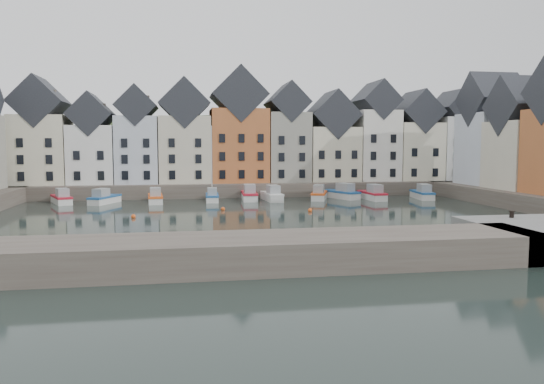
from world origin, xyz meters
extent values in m
plane|color=black|center=(0.00, 0.00, 0.00)|extent=(260.00, 260.00, 0.00)
cube|color=#4D433B|center=(0.00, 30.00, 1.00)|extent=(90.00, 16.00, 2.00)
cube|color=#4D433B|center=(-10.00, -22.00, 1.00)|extent=(50.00, 6.00, 2.00)
ellipsoid|color=#23371B|center=(0.00, 56.00, -18.00)|extent=(153.60, 70.40, 64.00)
sphere|color=#183216|center=(-13.94, 50.93, 8.70)|extent=(5.77, 5.77, 5.77)
sphere|color=#183216|center=(24.86, 60.75, 8.12)|extent=(5.27, 5.27, 5.27)
sphere|color=#183216|center=(31.82, 54.20, 7.88)|extent=(5.07, 5.07, 5.07)
sphere|color=#183216|center=(14.28, 55.19, 7.82)|extent=(5.01, 5.01, 5.01)
sphere|color=#183216|center=(-37.67, 56.61, 6.57)|extent=(3.94, 3.94, 3.94)
sphere|color=#183216|center=(28.33, 60.25, 8.05)|extent=(5.21, 5.21, 5.21)
sphere|color=#183216|center=(1.99, 58.64, 8.32)|extent=(5.45, 5.45, 5.45)
sphere|color=#183216|center=(37.80, 48.31, 7.21)|extent=(4.49, 4.49, 4.49)
cube|color=#EBE3C4|center=(-29.17, 28.00, 7.04)|extent=(7.67, 8.00, 10.07)
cube|color=#202229|center=(-29.17, 28.00, 13.97)|extent=(7.67, 8.16, 7.67)
cube|color=white|center=(-21.90, 28.00, 6.30)|extent=(6.56, 8.00, 8.61)
cube|color=#202229|center=(-21.90, 28.00, 12.23)|extent=(6.56, 8.16, 6.56)
cube|color=silver|center=(-15.37, 28.00, 7.01)|extent=(6.20, 8.00, 10.02)
cube|color=#202229|center=(-15.37, 28.00, 13.55)|extent=(6.20, 8.16, 6.20)
cube|color=beige|center=(-8.27, 28.00, 7.04)|extent=(7.70, 8.00, 10.08)
cube|color=#202229|center=(-8.27, 28.00, 13.98)|extent=(7.70, 8.16, 7.70)
cube|color=#BF6736|center=(0.07, 28.00, 7.64)|extent=(8.69, 8.00, 11.28)
cube|color=#202229|center=(0.07, 28.00, 15.43)|extent=(8.69, 8.16, 8.69)
cube|color=gray|center=(7.78, 28.00, 7.39)|extent=(6.43, 8.00, 10.78)
cube|color=#202229|center=(7.78, 28.00, 14.37)|extent=(6.43, 8.16, 6.43)
cube|color=beige|center=(15.08, 28.00, 6.28)|extent=(7.88, 8.00, 8.56)
cube|color=#202229|center=(15.08, 28.00, 12.51)|extent=(7.88, 8.16, 7.88)
cube|color=white|center=(22.42, 28.00, 7.64)|extent=(6.50, 8.00, 11.27)
cube|color=#202229|center=(22.42, 28.00, 14.88)|extent=(6.50, 8.16, 6.50)
cube|color=#EBE3C4|center=(29.43, 28.00, 6.66)|extent=(7.23, 8.00, 9.32)
cube|color=#202229|center=(29.43, 28.00, 13.11)|extent=(7.23, 8.16, 7.23)
cube|color=white|center=(36.28, 28.00, 7.16)|extent=(6.18, 8.00, 10.32)
cube|color=#202229|center=(36.28, 28.00, 13.85)|extent=(6.18, 8.16, 6.18)
cube|color=silver|center=(36.00, 16.26, 7.19)|extent=(7.47, 8.00, 10.38)
cube|color=#202229|center=(36.00, 16.26, 14.36)|extent=(7.62, 8.00, 8.00)
cube|color=beige|center=(36.00, 8.26, 6.44)|extent=(8.14, 8.00, 8.89)
cube|color=#202229|center=(36.00, 8.26, 12.87)|extent=(8.30, 8.00, 8.00)
sphere|color=#E5541A|center=(-4.00, 8.00, 0.15)|extent=(0.50, 0.50, 0.50)
sphere|color=#E5541A|center=(6.00, 5.00, 0.15)|extent=(0.50, 0.50, 0.50)
sphere|color=#E5541A|center=(-14.00, 3.00, 0.15)|extent=(0.50, 0.50, 0.50)
cube|color=silver|center=(-24.66, 18.72, 0.35)|extent=(3.83, 6.16, 1.09)
cube|color=red|center=(-24.66, 18.72, 0.94)|extent=(3.97, 6.31, 0.25)
cube|color=gray|center=(-24.34, 17.89, 1.53)|extent=(2.16, 2.71, 1.18)
cube|color=silver|center=(-18.99, 17.84, 0.34)|extent=(3.77, 6.05, 1.07)
cube|color=#205695|center=(-18.99, 17.84, 0.92)|extent=(3.91, 6.19, 0.24)
cube|color=gray|center=(-19.31, 17.04, 1.50)|extent=(2.12, 2.66, 1.16)
cube|color=silver|center=(-12.38, 17.69, 0.35)|extent=(2.17, 6.07, 1.09)
cube|color=#E5541A|center=(-12.38, 17.69, 0.94)|extent=(2.28, 6.20, 0.25)
cube|color=gray|center=(-12.32, 16.80, 1.54)|extent=(1.54, 2.47, 1.19)
cube|color=silver|center=(-4.69, 18.34, 0.32)|extent=(1.88, 5.53, 1.00)
cube|color=#205695|center=(-4.69, 18.34, 0.86)|extent=(1.98, 5.64, 0.23)
cube|color=gray|center=(-4.73, 17.53, 1.41)|extent=(1.37, 2.24, 1.09)
cylinder|color=silver|center=(-4.67, 18.89, 5.46)|extent=(0.13, 0.13, 10.01)
cube|color=silver|center=(0.58, 19.03, 0.38)|extent=(2.32, 6.56, 1.18)
cube|color=red|center=(0.58, 19.03, 1.02)|extent=(2.43, 6.70, 0.27)
cube|color=gray|center=(0.52, 18.06, 1.67)|extent=(1.66, 2.67, 1.29)
cube|color=silver|center=(3.61, 17.90, 0.36)|extent=(2.33, 6.37, 1.15)
cube|color=silver|center=(3.61, 17.90, 0.99)|extent=(2.44, 6.50, 0.26)
cube|color=gray|center=(3.68, 16.96, 1.61)|extent=(1.64, 2.60, 1.25)
cube|color=silver|center=(10.59, 18.21, 0.36)|extent=(3.72, 6.35, 1.12)
cube|color=#E5541A|center=(10.59, 18.21, 0.96)|extent=(3.86, 6.50, 0.25)
cube|color=gray|center=(10.29, 17.34, 1.57)|extent=(2.14, 2.77, 1.22)
cube|color=silver|center=(14.06, 19.00, 0.38)|extent=(4.23, 6.70, 1.18)
cube|color=#205695|center=(14.06, 19.00, 1.02)|extent=(4.38, 6.86, 0.27)
cube|color=gray|center=(14.42, 18.10, 1.67)|extent=(2.37, 2.96, 1.29)
cube|color=silver|center=(17.97, 16.72, 0.37)|extent=(2.26, 6.43, 1.16)
cube|color=red|center=(17.97, 16.72, 1.00)|extent=(2.38, 6.56, 0.26)
cube|color=gray|center=(18.03, 15.77, 1.63)|extent=(1.62, 2.61, 1.27)
cube|color=silver|center=(25.59, 16.72, 0.36)|extent=(2.73, 6.38, 1.13)
cube|color=#205695|center=(25.59, 16.72, 0.98)|extent=(2.85, 6.52, 0.26)
cube|color=gray|center=(25.46, 15.80, 1.60)|extent=(1.78, 2.65, 1.24)
cylinder|color=black|center=(17.33, -16.73, 2.25)|extent=(0.36, 0.36, 0.50)
cylinder|color=black|center=(17.33, -16.73, 2.52)|extent=(0.48, 0.48, 0.08)
camera|label=1|loc=(-8.80, -55.11, 7.90)|focal=35.00mm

